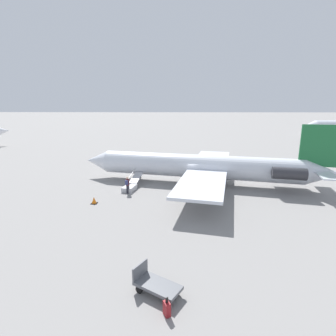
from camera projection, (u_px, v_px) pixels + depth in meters
name	position (u px, v px, depth m)	size (l,w,h in m)	color
ground_plane	(198.00, 184.00, 29.84)	(600.00, 600.00, 0.00)	gray
airplane_main	(206.00, 166.00, 29.14)	(28.18, 21.50, 6.87)	silver
boarding_stairs	(131.00, 186.00, 27.68)	(1.82, 4.14, 1.71)	#B2B2B7
passenger	(128.00, 184.00, 26.29)	(0.39, 0.56, 1.74)	#23232D
luggage_cart	(156.00, 284.00, 12.39)	(2.45, 2.08, 1.22)	#595B60
suitcase	(167.00, 309.00, 11.08)	(0.37, 0.42, 0.88)	maroon
traffic_cone_near_stairs	(94.00, 200.00, 23.73)	(0.57, 0.57, 0.62)	black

